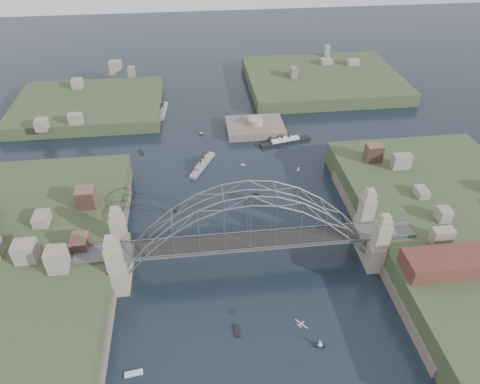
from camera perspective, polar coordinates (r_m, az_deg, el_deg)
The scene contains 23 objects.
ground at distance 111.88m, azimuth 1.09°, elevation -9.66°, with size 500.00×500.00×0.00m, color black.
bridge at distance 103.24m, azimuth 1.17°, elevation -4.97°, with size 84.00×13.80×24.60m.
shore_west at distance 119.27m, azimuth -27.86°, elevation -10.24°, with size 50.50×90.00×12.00m.
shore_east at distance 129.39m, azimuth 27.29°, elevation -5.84°, with size 50.50×90.00×12.00m.
headland_nw at distance 194.13m, azimuth -19.44°, elevation 10.31°, with size 60.00×45.00×9.00m, color #344126.
headland_ne at distance 211.60m, azimuth 10.94°, elevation 14.03°, with size 70.00×55.00×9.50m, color #344126.
fort_island at distance 168.81m, azimuth 2.01°, elevation 8.09°, with size 22.00×16.00×9.40m.
wharf_shed at distance 109.36m, azimuth 26.00°, elevation -8.46°, with size 20.00×8.00×4.00m, color #592D26.
finger_pier at distance 106.38m, azimuth 25.78°, elevation -17.65°, with size 4.00×22.00×1.40m, color #4F4E51.
naval_cruiser_near at distance 146.99m, azimuth -5.04°, elevation 3.64°, with size 9.55×15.70×4.96m.
naval_cruiser_far at distance 185.17m, azimuth -10.20°, elevation 10.69°, with size 3.62×15.61×5.22m.
ocean_liner at distance 160.77m, azimuth 6.05°, elevation 6.75°, with size 19.74×6.82×4.82m.
aeroplane at distance 92.38m, azimuth 8.12°, elevation -17.10°, with size 2.16×2.55×0.45m.
small_boat_a at distance 129.72m, azimuth -8.61°, elevation -2.22°, with size 0.96×2.65×0.45m.
small_boat_b at distance 134.07m, azimuth 2.17°, elevation -0.27°, with size 1.83×1.08×0.45m.
small_boat_c at distance 99.09m, azimuth -0.40°, elevation -18.07°, with size 1.21×3.18×0.45m.
small_boat_d at distance 146.32m, azimuth 7.79°, elevation 2.96°, with size 1.56×2.41×0.45m.
small_boat_e at distance 158.63m, azimuth -13.08°, elevation 5.22°, with size 2.38×4.04×0.45m.
small_boat_f at distance 147.52m, azimuth 0.44°, elevation 3.65°, with size 1.47×0.77×0.45m.
small_boat_g at distance 98.00m, azimuth 10.61°, elevation -19.26°, with size 2.54×1.29×2.38m.
small_boat_h at distance 166.34m, azimuth -5.21°, elevation 7.73°, with size 1.82×1.40×1.43m.
small_boat_i at distance 132.89m, azimuth 14.35°, elevation -2.00°, with size 1.76×2.43×0.45m.
small_boat_j at distance 96.20m, azimuth -14.00°, elevation -22.46°, with size 3.75×1.65×0.45m.
Camera 1 is at (-10.98, -75.83, 81.52)m, focal length 31.94 mm.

